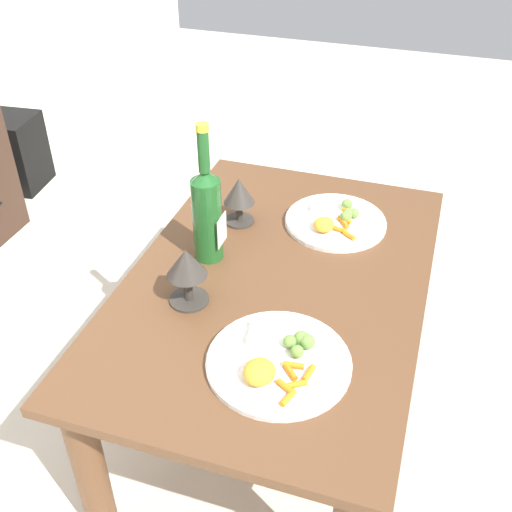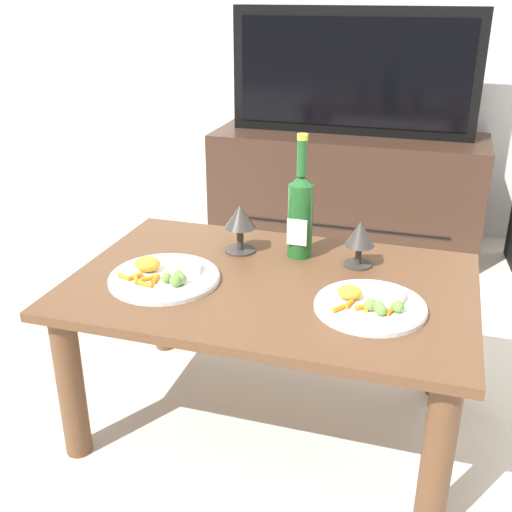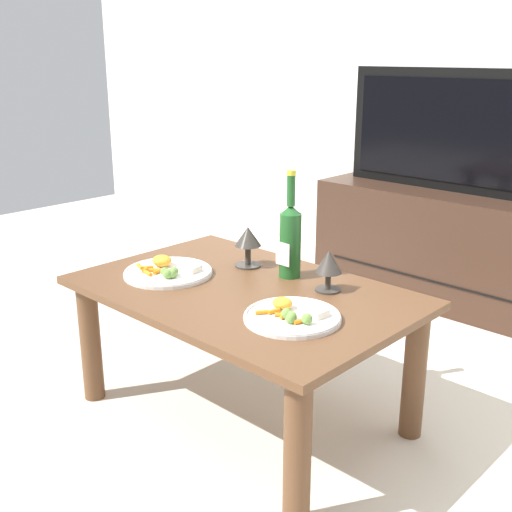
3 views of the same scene
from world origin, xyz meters
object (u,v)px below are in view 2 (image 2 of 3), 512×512
wine_bottle (300,212)px  tv_screen (353,72)px  goblet_right (360,236)px  dinner_plate_right (370,305)px  goblet_left (240,220)px  dinner_plate_left (164,276)px  dining_table (271,309)px  tv_stand (346,190)px

wine_bottle → tv_screen: bearing=92.9°
goblet_right → dinner_plate_right: bearing=-74.9°
tv_screen → goblet_right: bearing=-79.4°
goblet_left → goblet_right: bearing=0.0°
dinner_plate_left → dining_table: bearing=16.6°
dining_table → tv_stand: 1.42m
goblet_left → dinner_plate_left: goblet_left is taller
dining_table → tv_stand: (-0.03, 1.42, -0.10)m
dining_table → tv_screen: 1.48m
dinner_plate_left → wine_bottle: bearing=41.4°
wine_bottle → goblet_left: size_ratio=2.50×
tv_stand → dinner_plate_right: tv_stand is taller
tv_stand → tv_screen: size_ratio=1.13×
dining_table → wine_bottle: (0.03, 0.18, 0.21)m
wine_bottle → goblet_right: 0.18m
dining_table → tv_screen: tv_screen is taller
goblet_right → dinner_plate_left: goblet_right is taller
dining_table → goblet_left: bearing=130.5°
dinner_plate_left → dinner_plate_right: size_ratio=1.08×
dining_table → goblet_right: bearing=39.3°
goblet_left → goblet_right: (0.34, 0.00, -0.01)m
tv_screen → goblet_left: bearing=-95.0°
tv_stand → wine_bottle: 1.27m
wine_bottle → dinner_plate_left: wine_bottle is taller
tv_stand → wine_bottle: size_ratio=3.55×
tv_screen → dinner_plate_right: (0.30, -1.50, -0.35)m
tv_screen → dinner_plate_left: bearing=-99.0°
tv_stand → goblet_right: size_ratio=9.59×
goblet_left → dinner_plate_right: 0.48m
dinner_plate_right → tv_stand: bearing=101.3°
wine_bottle → goblet_left: bearing=-173.7°
dining_table → tv_screen: bearing=91.3°
wine_bottle → dining_table: bearing=-99.4°
dining_table → dinner_plate_right: (0.27, -0.08, 0.09)m
tv_screen → goblet_left: tv_screen is taller
dinner_plate_left → dinner_plate_right: dinner_plate_left is taller
wine_bottle → goblet_left: 0.18m
wine_bottle → goblet_right: size_ratio=2.70×
goblet_left → dinner_plate_right: bearing=-31.0°
dining_table → tv_stand: bearing=91.3°
tv_screen → goblet_right: size_ratio=8.45×
tv_stand → goblet_left: (-0.11, -1.25, 0.28)m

